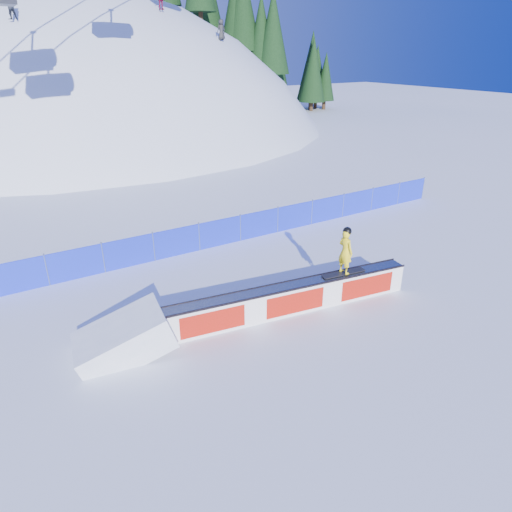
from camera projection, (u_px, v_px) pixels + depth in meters
ground at (322, 274)px, 17.40m from camera, size 160.00×160.00×0.00m
snow_hill at (100, 274)px, 57.34m from camera, size 64.00×64.00×64.00m
treeline at (274, 39)px, 56.08m from camera, size 24.15×12.61×19.47m
safety_fence at (259, 224)px, 20.63m from camera, size 22.05×0.05×1.30m
rail_box at (291, 298)px, 14.68m from camera, size 8.47×1.80×1.02m
snow_ramp at (126, 351)px, 12.96m from camera, size 2.96×2.09×1.71m
snowboarder at (345, 251)px, 14.83m from camera, size 1.60×0.59×1.65m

